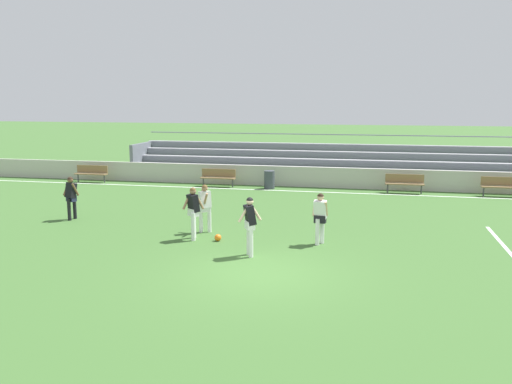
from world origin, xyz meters
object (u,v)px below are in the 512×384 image
Objects in this scene: player_dark_on_ball at (71,194)px; soccer_ball at (218,238)px; bench_near_bin at (92,172)px; player_dark_challenging at (250,221)px; bleacher_stand at (340,162)px; bench_near_wall_gap at (502,185)px; trash_bin at (269,180)px; player_white_overlapping at (320,214)px; bench_centre_sideline at (405,182)px; bench_far_left at (218,176)px; player_dark_pressing_high at (193,208)px; player_white_dropping_back at (205,204)px.

soccer_ball is at bearing -16.36° from player_dark_on_ball.
player_dark_challenging reaches higher than bench_near_bin.
bleacher_stand is 8.36m from bench_near_wall_gap.
trash_bin is 0.56× the size of player_white_overlapping.
bench_centre_sideline is 12.75m from player_dark_challenging.
bench_far_left is at bearing 180.00° from bench_near_wall_gap.
bench_near_wall_gap is at bearing -24.46° from bleacher_stand.
bench_far_left is 8.18× the size of soccer_ball.
player_dark_challenging is at bearing -69.76° from bench_far_left.
player_white_overlapping is at bearing 3.65° from player_dark_pressing_high.
bench_centre_sideline reaches higher than soccer_ball.
soccer_ball is (-3.21, -0.31, -0.84)m from player_white_overlapping.
player_dark_pressing_high reaches higher than player_white_overlapping.
bench_centre_sideline is at bearing 34.35° from player_dark_on_ball.
bleacher_stand is at bearing 83.70° from player_dark_challenging.
bleacher_stand reaches higher than player_white_overlapping.
bench_near_wall_gap is 1.11× the size of player_dark_on_ball.
bench_far_left is 1.00× the size of bench_centre_sideline.
soccer_ball is (6.20, -1.82, -0.85)m from player_dark_on_ball.
player_white_overlapping is at bearing -10.33° from player_white_dropping_back.
bench_far_left is at bearing 110.24° from player_dark_challenging.
player_white_overlapping reaches higher than soccer_ball.
bench_far_left is 10.54m from player_dark_pressing_high.
trash_bin is at bearing 54.94° from player_dark_on_ball.
bleacher_stand is 13.60m from bench_near_bin.
player_white_dropping_back is at bearing -92.90° from trash_bin.
player_white_dropping_back is (2.23, -9.33, 0.42)m from bench_far_left.
player_dark_pressing_high is 1.05× the size of player_white_overlapping.
bench_near_bin is (-13.14, -3.45, -0.49)m from bleacher_stand.
bleacher_stand is at bearing 14.73° from bench_near_bin.
bleacher_stand is 13.91× the size of player_dark_pressing_high.
bench_centre_sideline is 12.53m from player_dark_pressing_high.
player_white_dropping_back is 5.52m from player_dark_on_ball.
bench_centre_sideline is 11.69m from player_white_dropping_back.
bench_far_left is at bearing -150.12° from bleacher_stand.
bench_centre_sideline is 12.13m from soccer_ball.
bench_centre_sideline is (-4.34, 0.00, 0.00)m from bench_near_wall_gap.
player_white_dropping_back is at bearing 125.68° from soccer_ball.
trash_bin is 11.78m from player_dark_challenging.
bench_near_wall_gap and bench_near_bin have the same top height.
bench_near_wall_gap is 1.00× the size of bench_near_bin.
player_dark_on_ball is at bearing 163.64° from soccer_ball.
bleacher_stand reaches higher than bench_centre_sideline.
soccer_ball is (0.74, -1.03, -0.86)m from player_white_dropping_back.
player_white_dropping_back is at bearing -76.56° from bench_far_left.
bench_near_wall_gap is 12.50m from player_white_overlapping.
bench_near_wall_gap is at bearing 26.90° from player_dark_on_ball.
bench_near_wall_gap is at bearing 0.00° from bench_near_bin.
soccer_ball is at bearing -121.28° from bench_centre_sideline.
bench_far_left is 1.99× the size of trash_bin.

